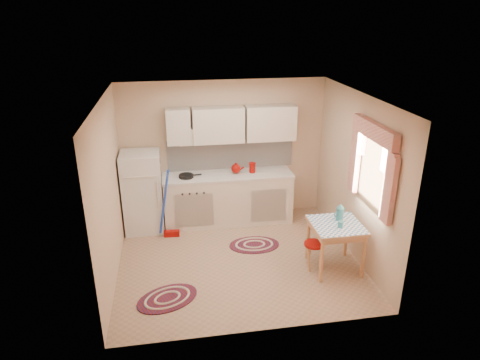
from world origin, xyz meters
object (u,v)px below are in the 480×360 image
object	(u,v)px
stool	(313,255)
base_cabinets	(228,199)
fridge	(143,192)
table	(335,246)

from	to	relation	value
stool	base_cabinets	bearing A→B (deg)	121.06
fridge	table	size ratio (longest dim) A/B	1.94
fridge	base_cabinets	world-z (taller)	fridge
base_cabinets	table	xyz separation A→B (m)	(1.34, -1.75, -0.08)
base_cabinets	table	size ratio (longest dim) A/B	3.12
base_cabinets	stool	xyz separation A→B (m)	(1.03, -1.71, -0.23)
table	base_cabinets	bearing A→B (deg)	127.39
stool	fridge	bearing A→B (deg)	146.42
base_cabinets	table	distance (m)	2.20
base_cabinets	stool	distance (m)	2.01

